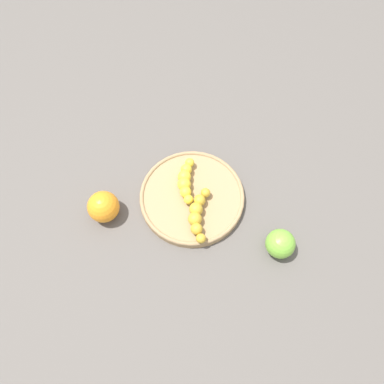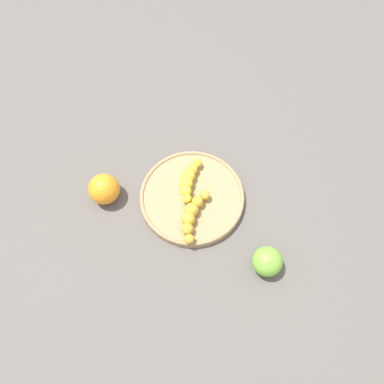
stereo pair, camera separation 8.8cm
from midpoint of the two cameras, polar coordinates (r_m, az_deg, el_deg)
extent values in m
plane|color=#56514C|center=(0.92, 2.74, -1.34)|extent=(2.40, 2.40, 0.00)
cylinder|color=#A08259|center=(0.91, 2.77, -1.10)|extent=(0.26, 0.26, 0.02)
torus|color=#A08259|center=(0.90, 2.79, -0.85)|extent=(0.26, 0.26, 0.01)
sphere|color=gold|center=(0.88, 4.91, -0.80)|extent=(0.02, 0.02, 0.02)
sphere|color=gold|center=(0.88, 3.74, -1.79)|extent=(0.03, 0.03, 0.03)
sphere|color=gold|center=(0.87, 2.87, -3.04)|extent=(0.03, 0.03, 0.03)
sphere|color=gold|center=(0.86, 2.36, -4.49)|extent=(0.03, 0.03, 0.03)
sphere|color=gold|center=(0.85, 2.27, -6.05)|extent=(0.03, 0.03, 0.03)
sphere|color=gold|center=(0.84, 2.62, -7.62)|extent=(0.02, 0.02, 0.02)
sphere|color=yellow|center=(0.93, 3.51, 4.27)|extent=(0.02, 0.02, 0.02)
sphere|color=yellow|center=(0.92, 2.76, 3.35)|extent=(0.03, 0.03, 0.03)
sphere|color=yellow|center=(0.91, 2.22, 2.29)|extent=(0.03, 0.03, 0.03)
sphere|color=yellow|center=(0.90, 1.92, 1.13)|extent=(0.03, 0.03, 0.03)
sphere|color=yellow|center=(0.89, 1.87, -0.09)|extent=(0.03, 0.03, 0.03)
sphere|color=yellow|center=(0.88, 2.09, -1.33)|extent=(0.02, 0.02, 0.02)
sphere|color=#72B238|center=(0.85, 14.59, -10.69)|extent=(0.07, 0.07, 0.07)
sphere|color=orange|center=(0.90, -10.80, 0.17)|extent=(0.08, 0.08, 0.08)
camera|label=1|loc=(0.04, -87.12, 5.67)|focal=34.35mm
camera|label=2|loc=(0.04, 92.88, -5.67)|focal=34.35mm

